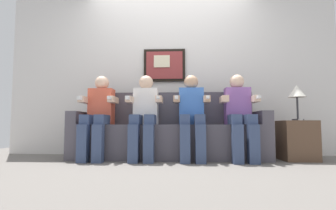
{
  "coord_description": "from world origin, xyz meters",
  "views": [
    {
      "loc": [
        0.17,
        -3.17,
        0.45
      ],
      "look_at": [
        0.0,
        0.15,
        0.7
      ],
      "focal_mm": 27.82,
      "sensor_mm": 36.0,
      "label": 1
    }
  ],
  "objects_px": {
    "person_left_center": "(145,112)",
    "side_table_right": "(297,140)",
    "couch": "(169,135)",
    "person_right_center": "(192,112)",
    "table_lamp": "(297,93)",
    "person_leftmost": "(99,113)",
    "spare_remote_on_table": "(299,120)",
    "person_rightmost": "(240,112)"
  },
  "relations": [
    {
      "from": "side_table_right",
      "to": "couch",
      "type": "bearing_deg",
      "value": 176.23
    },
    {
      "from": "side_table_right",
      "to": "spare_remote_on_table",
      "type": "bearing_deg",
      "value": -74.48
    },
    {
      "from": "person_left_center",
      "to": "couch",
      "type": "bearing_deg",
      "value": 29.21
    },
    {
      "from": "couch",
      "to": "spare_remote_on_table",
      "type": "relative_size",
      "value": 19.74
    },
    {
      "from": "side_table_right",
      "to": "person_left_center",
      "type": "bearing_deg",
      "value": -178.18
    },
    {
      "from": "person_leftmost",
      "to": "side_table_right",
      "type": "bearing_deg",
      "value": 1.39
    },
    {
      "from": "side_table_right",
      "to": "table_lamp",
      "type": "xyz_separation_m",
      "value": [
        0.02,
        0.01,
        0.61
      ]
    },
    {
      "from": "couch",
      "to": "person_right_center",
      "type": "height_order",
      "value": "person_right_center"
    },
    {
      "from": "table_lamp",
      "to": "person_rightmost",
      "type": "bearing_deg",
      "value": -174.91
    },
    {
      "from": "person_rightmost",
      "to": "person_leftmost",
      "type": "bearing_deg",
      "value": -179.99
    },
    {
      "from": "person_leftmost",
      "to": "person_right_center",
      "type": "distance_m",
      "value": 1.21
    },
    {
      "from": "person_leftmost",
      "to": "person_left_center",
      "type": "height_order",
      "value": "same"
    },
    {
      "from": "person_leftmost",
      "to": "side_table_right",
      "type": "relative_size",
      "value": 2.22
    },
    {
      "from": "person_right_center",
      "to": "spare_remote_on_table",
      "type": "height_order",
      "value": "person_right_center"
    },
    {
      "from": "person_leftmost",
      "to": "side_table_right",
      "type": "distance_m",
      "value": 2.57
    },
    {
      "from": "person_left_center",
      "to": "person_right_center",
      "type": "relative_size",
      "value": 1.0
    },
    {
      "from": "person_left_center",
      "to": "person_right_center",
      "type": "height_order",
      "value": "same"
    },
    {
      "from": "couch",
      "to": "person_left_center",
      "type": "distance_m",
      "value": 0.45
    },
    {
      "from": "person_rightmost",
      "to": "table_lamp",
      "type": "bearing_deg",
      "value": 5.09
    },
    {
      "from": "table_lamp",
      "to": "spare_remote_on_table",
      "type": "xyz_separation_m",
      "value": [
        -0.01,
        -0.06,
        -0.35
      ]
    },
    {
      "from": "person_right_center",
      "to": "side_table_right",
      "type": "distance_m",
      "value": 1.38
    },
    {
      "from": "person_rightmost",
      "to": "table_lamp",
      "type": "relative_size",
      "value": 2.41
    },
    {
      "from": "couch",
      "to": "side_table_right",
      "type": "height_order",
      "value": "couch"
    },
    {
      "from": "person_leftmost",
      "to": "person_rightmost",
      "type": "height_order",
      "value": "same"
    },
    {
      "from": "person_rightmost",
      "to": "spare_remote_on_table",
      "type": "height_order",
      "value": "person_rightmost"
    },
    {
      "from": "couch",
      "to": "person_leftmost",
      "type": "bearing_deg",
      "value": -169.44
    },
    {
      "from": "person_right_center",
      "to": "person_rightmost",
      "type": "height_order",
      "value": "same"
    },
    {
      "from": "person_left_center",
      "to": "person_right_center",
      "type": "distance_m",
      "value": 0.6
    },
    {
      "from": "side_table_right",
      "to": "spare_remote_on_table",
      "type": "height_order",
      "value": "spare_remote_on_table"
    },
    {
      "from": "person_right_center",
      "to": "table_lamp",
      "type": "relative_size",
      "value": 2.41
    },
    {
      "from": "person_left_center",
      "to": "side_table_right",
      "type": "relative_size",
      "value": 2.22
    },
    {
      "from": "person_left_center",
      "to": "person_rightmost",
      "type": "xyz_separation_m",
      "value": [
        1.21,
        0.0,
        -0.0
      ]
    },
    {
      "from": "person_right_center",
      "to": "table_lamp",
      "type": "distance_m",
      "value": 1.38
    },
    {
      "from": "couch",
      "to": "table_lamp",
      "type": "distance_m",
      "value": 1.75
    },
    {
      "from": "couch",
      "to": "spare_remote_on_table",
      "type": "bearing_deg",
      "value": -5.46
    },
    {
      "from": "side_table_right",
      "to": "spare_remote_on_table",
      "type": "relative_size",
      "value": 3.85
    },
    {
      "from": "couch",
      "to": "person_right_center",
      "type": "relative_size",
      "value": 2.31
    },
    {
      "from": "couch",
      "to": "person_right_center",
      "type": "distance_m",
      "value": 0.45
    },
    {
      "from": "person_left_center",
      "to": "side_table_right",
      "type": "bearing_deg",
      "value": 1.82
    },
    {
      "from": "table_lamp",
      "to": "person_leftmost",
      "type": "bearing_deg",
      "value": -178.5
    },
    {
      "from": "person_right_center",
      "to": "person_rightmost",
      "type": "bearing_deg",
      "value": 0.04
    },
    {
      "from": "person_right_center",
      "to": "person_rightmost",
      "type": "distance_m",
      "value": 0.61
    }
  ]
}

